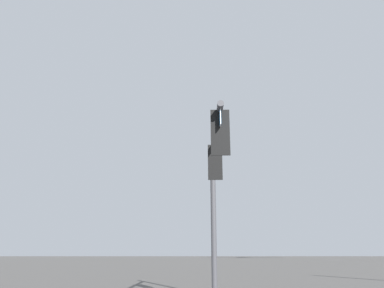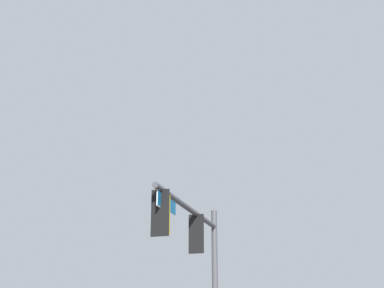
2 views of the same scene
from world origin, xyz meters
TOP-DOWN VIEW (x-y plane):
  - signal_pole_near at (-5.27, -7.13)m, footprint 6.43×0.64m

SIDE VIEW (x-z plane):
  - signal_pole_near at x=-5.27m, z-range 1.32..7.35m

